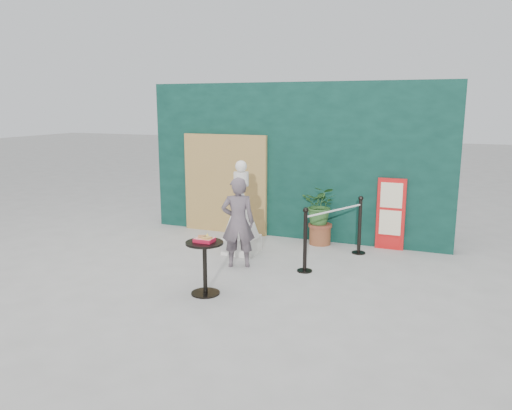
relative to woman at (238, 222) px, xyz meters
name	(u,v)px	position (x,y,z in m)	size (l,w,h in m)	color
ground	(224,289)	(0.23, -1.01, -0.73)	(60.00, 60.00, 0.00)	#ADAAA5
back_wall	(294,161)	(0.23, 2.14, 0.77)	(6.00, 0.30, 3.00)	black
bamboo_fence	(225,184)	(-1.17, 1.93, 0.27)	(1.80, 0.08, 2.00)	tan
woman	(238,222)	(0.00, 0.00, 0.00)	(0.53, 0.35, 1.47)	#62545C
menu_board	(391,214)	(2.13, 1.94, -0.08)	(0.50, 0.07, 1.30)	red
statue	(241,216)	(-0.25, 0.70, -0.06)	(0.64, 0.64, 1.65)	silver
cafe_table	(205,259)	(0.08, -1.28, -0.24)	(0.52, 0.52, 0.75)	black
food_basket	(205,239)	(0.08, -1.27, 0.05)	(0.26, 0.19, 0.11)	red
planter	(321,210)	(0.88, 1.78, -0.09)	(0.66, 0.57, 1.12)	brown
stanchion_barrier	(334,233)	(1.38, 0.81, -0.24)	(0.84, 1.54, 1.03)	black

